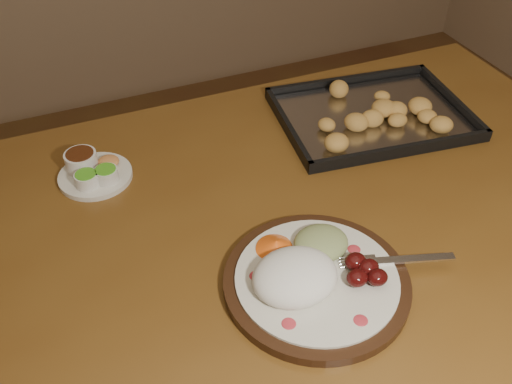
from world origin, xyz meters
name	(u,v)px	position (x,y,z in m)	size (l,w,h in m)	color
dining_table	(275,252)	(0.10, 0.23, 0.65)	(1.51, 0.91, 0.75)	brown
dinner_plate	(312,275)	(0.09, 0.06, 0.77)	(0.38, 0.30, 0.07)	black
condiment_saucer	(92,171)	(-0.19, 0.47, 0.77)	(0.15, 0.15, 0.05)	beige
baking_tray	(372,113)	(0.43, 0.44, 0.76)	(0.45, 0.35, 0.04)	black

